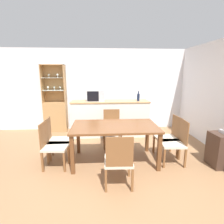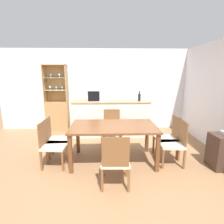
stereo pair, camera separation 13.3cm
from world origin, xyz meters
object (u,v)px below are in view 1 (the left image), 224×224
object	(u,v)px
dining_table	(115,130)
dining_chair_side_left_near	(53,145)
dining_chair_side_right_near	(175,142)
display_cabinet	(56,112)
side_cabinet	(224,150)
wine_bottle	(138,97)
dining_chair_side_right_far	(169,137)
dining_chair_head_near	(119,161)
dining_chair_head_far	(112,128)
microwave	(96,96)
dining_chair_side_left_far	(57,140)

from	to	relation	value
dining_table	dining_chair_side_left_near	size ratio (longest dim) A/B	1.90
dining_chair_side_right_near	dining_chair_side_left_near	size ratio (longest dim) A/B	1.00
display_cabinet	side_cabinet	distance (m)	4.55
dining_table	wine_bottle	world-z (taller)	wine_bottle
dining_chair_side_right_far	wine_bottle	world-z (taller)	wine_bottle
dining_chair_head_near	dining_table	bearing A→B (deg)	91.83
dining_chair_side_right_far	dining_chair_side_left_near	bearing A→B (deg)	93.13
dining_chair_head_far	dining_chair_side_left_near	world-z (taller)	same
dining_chair_head_near	wine_bottle	bearing A→B (deg)	73.24
dining_chair_head_far	display_cabinet	bearing A→B (deg)	-38.03
dining_chair_head_far	microwave	distance (m)	1.13
display_cabinet	dining_chair_side_left_far	distance (m)	2.04
dining_chair_head_far	dining_chair_side_right_near	bearing A→B (deg)	139.68
microwave	dining_table	bearing A→B (deg)	-75.12
dining_chair_side_left_near	dining_chair_head_near	distance (m)	1.38
dining_chair_head_near	microwave	size ratio (longest dim) A/B	1.83
dining_chair_side_right_near	dining_chair_head_near	xyz separation A→B (m)	(-1.20, -0.68, 0.00)
dining_table	dining_chair_side_left_far	size ratio (longest dim) A/B	1.90
side_cabinet	display_cabinet	bearing A→B (deg)	147.49
dining_chair_side_left_near	dining_chair_side_right_far	xyz separation A→B (m)	(2.40, 0.29, 0.00)
dining_chair_side_left_near	side_cabinet	xyz separation A→B (m)	(3.33, -0.18, -0.11)
microwave	wine_bottle	distance (m)	1.21
display_cabinet	dining_table	distance (m)	2.71
display_cabinet	dining_chair_side_left_far	world-z (taller)	display_cabinet
dining_chair_side_left_near	dining_chair_head_near	bearing A→B (deg)	63.97
display_cabinet	dining_chair_side_right_far	size ratio (longest dim) A/B	2.28
display_cabinet	microwave	bearing A→B (deg)	-22.97
dining_chair_side_left_far	dining_chair_side_right_far	bearing A→B (deg)	88.06
dining_chair_side_right_near	side_cabinet	size ratio (longest dim) A/B	1.35
dining_chair_side_right_near	display_cabinet	bearing A→B (deg)	55.19
dining_chair_head_far	microwave	size ratio (longest dim) A/B	1.83
dining_chair_head_near	dining_chair_side_right_far	world-z (taller)	same
dining_table	dining_chair_side_right_far	world-z (taller)	dining_chair_side_right_far
display_cabinet	dining_chair_head_far	xyz separation A→B (m)	(1.69, -1.28, -0.18)
dining_chair_head_near	wine_bottle	distance (m)	2.56
dining_chair_side_right_near	dining_chair_head_near	distance (m)	1.38
display_cabinet	dining_chair_side_right_far	bearing A→B (deg)	-34.13
dining_chair_side_right_far	dining_chair_side_right_near	bearing A→B (deg)	176.16
dining_table	dining_chair_side_left_near	bearing A→B (deg)	-173.19
display_cabinet	dining_chair_side_left_far	bearing A→B (deg)	-75.86
dining_chair_head_near	dining_chair_side_right_far	xyz separation A→B (m)	(1.20, 0.98, 0.00)
display_cabinet	dining_chair_side_left_near	bearing A→B (deg)	-77.60
dining_chair_head_far	dining_chair_head_near	world-z (taller)	same
dining_chair_head_far	wine_bottle	xyz separation A→B (m)	(0.79, 0.67, 0.70)
microwave	dining_chair_side_left_near	bearing A→B (deg)	-114.53
display_cabinet	dining_chair_side_left_far	xyz separation A→B (m)	(0.50, -1.97, -0.18)
side_cabinet	dining_chair_side_right_near	bearing A→B (deg)	169.25
dining_chair_head_far	wine_bottle	world-z (taller)	wine_bottle
dining_chair_side_left_far	dining_chair_side_right_far	distance (m)	2.40
wine_bottle	microwave	bearing A→B (deg)	176.82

